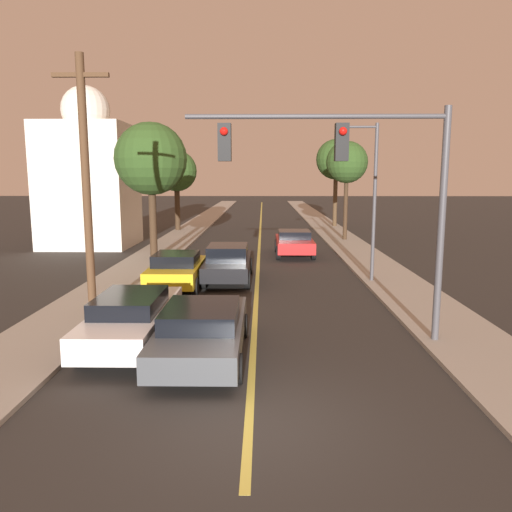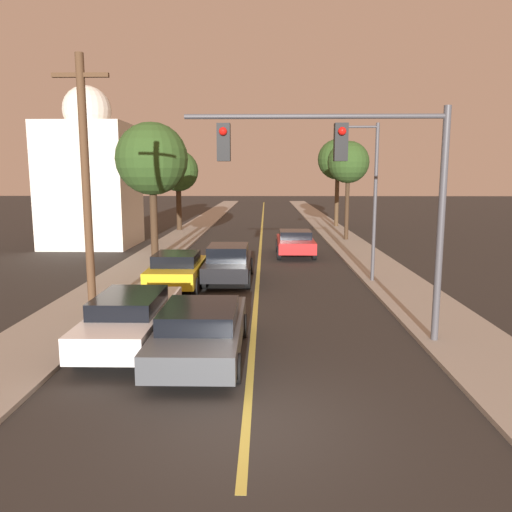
{
  "view_description": "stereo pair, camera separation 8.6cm",
  "coord_description": "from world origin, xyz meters",
  "px_view_note": "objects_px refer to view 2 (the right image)",
  "views": [
    {
      "loc": [
        0.24,
        -8.11,
        4.26
      ],
      "look_at": [
        0.0,
        8.45,
        1.6
      ],
      "focal_mm": 35.0,
      "sensor_mm": 36.0,
      "label": 1
    },
    {
      "loc": [
        0.33,
        -8.11,
        4.26
      ],
      "look_at": [
        0.0,
        8.45,
        1.6
      ],
      "focal_mm": 35.0,
      "sensor_mm": 36.0,
      "label": 2
    }
  ],
  "objects_px": {
    "traffic_signal_mast": "(355,172)",
    "streetlamp_right": "(365,179)",
    "tree_right_far": "(348,163)",
    "tree_right_near": "(338,160)",
    "car_near_lane_second": "(228,262)",
    "car_outer_lane_second": "(177,269)",
    "tree_left_near": "(152,159)",
    "tree_left_far": "(178,172)",
    "utility_pole_left": "(86,184)",
    "car_outer_lane_front": "(132,317)",
    "car_near_lane_front": "(201,329)",
    "domed_building_left": "(91,178)",
    "car_far_oncoming": "(295,242)"
  },
  "relations": [
    {
      "from": "tree_right_far",
      "to": "tree_left_near",
      "type": "bearing_deg",
      "value": -143.89
    },
    {
      "from": "traffic_signal_mast",
      "to": "tree_right_near",
      "type": "xyz_separation_m",
      "value": [
        3.72,
        29.42,
        1.21
      ]
    },
    {
      "from": "car_near_lane_second",
      "to": "streetlamp_right",
      "type": "xyz_separation_m",
      "value": [
        5.39,
        -0.26,
        3.36
      ]
    },
    {
      "from": "car_near_lane_front",
      "to": "tree_right_near",
      "type": "height_order",
      "value": "tree_right_near"
    },
    {
      "from": "car_near_lane_second",
      "to": "tree_left_near",
      "type": "relative_size",
      "value": 0.68
    },
    {
      "from": "car_outer_lane_second",
      "to": "utility_pole_left",
      "type": "xyz_separation_m",
      "value": [
        -1.79,
        -4.35,
        3.32
      ]
    },
    {
      "from": "car_near_lane_second",
      "to": "car_outer_lane_second",
      "type": "relative_size",
      "value": 1.1
    },
    {
      "from": "car_far_oncoming",
      "to": "utility_pole_left",
      "type": "bearing_deg",
      "value": 61.09
    },
    {
      "from": "car_near_lane_front",
      "to": "car_far_oncoming",
      "type": "bearing_deg",
      "value": 78.57
    },
    {
      "from": "car_near_lane_second",
      "to": "tree_right_far",
      "type": "bearing_deg",
      "value": 61.95
    },
    {
      "from": "car_outer_lane_second",
      "to": "tree_right_near",
      "type": "height_order",
      "value": "tree_right_near"
    },
    {
      "from": "car_outer_lane_second",
      "to": "domed_building_left",
      "type": "relative_size",
      "value": 0.44
    },
    {
      "from": "car_near_lane_front",
      "to": "streetlamp_right",
      "type": "relative_size",
      "value": 0.78
    },
    {
      "from": "traffic_signal_mast",
      "to": "tree_right_near",
      "type": "height_order",
      "value": "tree_right_near"
    },
    {
      "from": "car_near_lane_front",
      "to": "car_near_lane_second",
      "type": "bearing_deg",
      "value": 90.0
    },
    {
      "from": "utility_pole_left",
      "to": "tree_left_near",
      "type": "xyz_separation_m",
      "value": [
        -0.43,
        10.43,
        1.02
      ]
    },
    {
      "from": "car_outer_lane_front",
      "to": "tree_left_far",
      "type": "height_order",
      "value": "tree_left_far"
    },
    {
      "from": "car_outer_lane_second",
      "to": "streetlamp_right",
      "type": "xyz_separation_m",
      "value": [
        7.26,
        0.97,
        3.42
      ]
    },
    {
      "from": "utility_pole_left",
      "to": "tree_left_far",
      "type": "height_order",
      "value": "utility_pole_left"
    },
    {
      "from": "car_outer_lane_front",
      "to": "tree_right_near",
      "type": "distance_m",
      "value": 31.43
    },
    {
      "from": "tree_right_near",
      "to": "streetlamp_right",
      "type": "bearing_deg",
      "value": -95.26
    },
    {
      "from": "car_outer_lane_front",
      "to": "tree_right_far",
      "type": "xyz_separation_m",
      "value": [
        8.7,
        20.64,
        4.36
      ]
    },
    {
      "from": "car_near_lane_front",
      "to": "tree_right_near",
      "type": "xyz_separation_m",
      "value": [
        7.42,
        30.5,
        4.88
      ]
    },
    {
      "from": "car_near_lane_second",
      "to": "traffic_signal_mast",
      "type": "height_order",
      "value": "traffic_signal_mast"
    },
    {
      "from": "car_outer_lane_front",
      "to": "car_outer_lane_second",
      "type": "relative_size",
      "value": 1.18
    },
    {
      "from": "streetlamp_right",
      "to": "domed_building_left",
      "type": "height_order",
      "value": "domed_building_left"
    },
    {
      "from": "streetlamp_right",
      "to": "utility_pole_left",
      "type": "bearing_deg",
      "value": -149.57
    },
    {
      "from": "streetlamp_right",
      "to": "tree_left_far",
      "type": "xyz_separation_m",
      "value": [
        -10.6,
        18.84,
        0.46
      ]
    },
    {
      "from": "traffic_signal_mast",
      "to": "tree_right_far",
      "type": "bearing_deg",
      "value": 81.28
    },
    {
      "from": "traffic_signal_mast",
      "to": "domed_building_left",
      "type": "relative_size",
      "value": 0.67
    },
    {
      "from": "car_outer_lane_second",
      "to": "traffic_signal_mast",
      "type": "xyz_separation_m",
      "value": [
        5.57,
        -6.38,
        3.64
      ]
    },
    {
      "from": "tree_left_far",
      "to": "domed_building_left",
      "type": "bearing_deg",
      "value": -115.21
    },
    {
      "from": "tree_right_far",
      "to": "car_outer_lane_front",
      "type": "bearing_deg",
      "value": -112.85
    },
    {
      "from": "car_near_lane_second",
      "to": "tree_left_near",
      "type": "xyz_separation_m",
      "value": [
        -4.09,
        4.84,
        4.28
      ]
    },
    {
      "from": "utility_pole_left",
      "to": "tree_right_far",
      "type": "distance_m",
      "value": 21.2
    },
    {
      "from": "tree_left_far",
      "to": "domed_building_left",
      "type": "xyz_separation_m",
      "value": [
        -3.88,
        -8.25,
        -0.46
      ]
    },
    {
      "from": "tree_right_near",
      "to": "tree_left_far",
      "type": "bearing_deg",
      "value": -165.67
    },
    {
      "from": "domed_building_left",
      "to": "streetlamp_right",
      "type": "bearing_deg",
      "value": -36.16
    },
    {
      "from": "tree_right_near",
      "to": "traffic_signal_mast",
      "type": "bearing_deg",
      "value": -97.22
    },
    {
      "from": "car_outer_lane_second",
      "to": "traffic_signal_mast",
      "type": "bearing_deg",
      "value": -48.89
    },
    {
      "from": "car_near_lane_front",
      "to": "tree_left_far",
      "type": "bearing_deg",
      "value": 100.83
    },
    {
      "from": "car_near_lane_second",
      "to": "domed_building_left",
      "type": "distance_m",
      "value": 14.17
    },
    {
      "from": "utility_pole_left",
      "to": "tree_right_near",
      "type": "height_order",
      "value": "utility_pole_left"
    },
    {
      "from": "domed_building_left",
      "to": "utility_pole_left",
      "type": "bearing_deg",
      "value": -71.14
    },
    {
      "from": "streetlamp_right",
      "to": "tree_left_far",
      "type": "height_order",
      "value": "streetlamp_right"
    },
    {
      "from": "car_near_lane_front",
      "to": "car_outer_lane_second",
      "type": "bearing_deg",
      "value": 104.1
    },
    {
      "from": "tree_left_near",
      "to": "tree_left_far",
      "type": "bearing_deg",
      "value": 94.68
    },
    {
      "from": "traffic_signal_mast",
      "to": "streetlamp_right",
      "type": "xyz_separation_m",
      "value": [
        1.69,
        7.35,
        -0.22
      ]
    },
    {
      "from": "car_near_lane_second",
      "to": "utility_pole_left",
      "type": "relative_size",
      "value": 0.61
    },
    {
      "from": "car_near_lane_front",
      "to": "domed_building_left",
      "type": "xyz_separation_m",
      "value": [
        -9.1,
        19.02,
        3.45
      ]
    }
  ]
}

